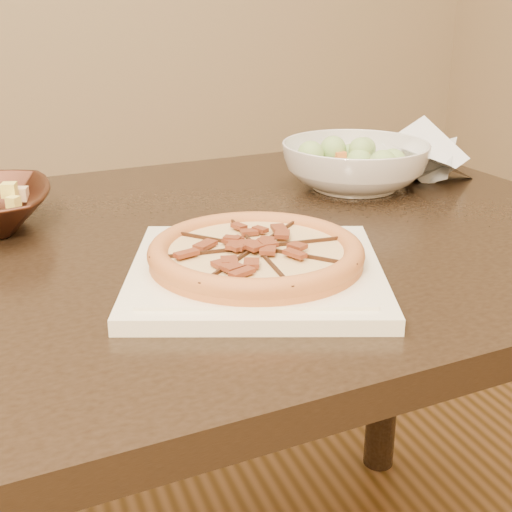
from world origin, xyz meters
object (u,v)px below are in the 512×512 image
at_px(dining_table, 163,316).
at_px(pizza, 256,253).
at_px(plate, 256,272).
at_px(salad_bowl, 355,166).

relative_size(dining_table, pizza, 5.57).
xyz_separation_m(plate, pizza, (-0.00, 0.00, 0.02)).
height_order(dining_table, pizza, pizza).
height_order(plate, salad_bowl, salad_bowl).
xyz_separation_m(dining_table, pizza, (0.08, -0.17, 0.14)).
relative_size(dining_table, plate, 3.74).
relative_size(dining_table, salad_bowl, 5.66).
bearing_deg(plate, pizza, 143.75).
bearing_deg(salad_bowl, plate, -132.95).
relative_size(plate, salad_bowl, 1.51).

